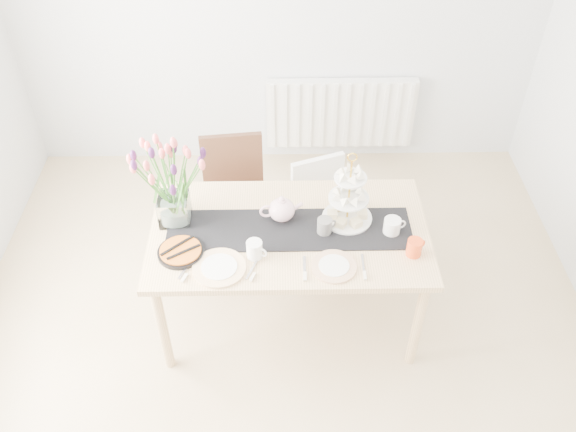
{
  "coord_description": "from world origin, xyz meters",
  "views": [
    {
      "loc": [
        -0.0,
        -2.02,
        3.16
      ],
      "look_at": [
        0.04,
        0.46,
        0.9
      ],
      "focal_mm": 38.0,
      "sensor_mm": 36.0,
      "label": 1
    }
  ],
  "objects_px": {
    "cream_jug": "(392,226)",
    "plate_right": "(334,266)",
    "tulip_vase": "(168,173)",
    "radiator": "(340,113)",
    "cake_stand": "(348,204)",
    "teapot": "(282,210)",
    "tart_tin": "(181,252)",
    "mug_orange": "(414,248)",
    "chair_white": "(322,205)",
    "mug_white": "(254,249)",
    "plate_left": "(219,268)",
    "dining_table": "(289,240)",
    "chair_brown": "(234,187)",
    "mug_grey": "(324,226)"
  },
  "relations": [
    {
      "from": "dining_table",
      "to": "chair_white",
      "type": "relative_size",
      "value": 2.12
    },
    {
      "from": "mug_white",
      "to": "chair_white",
      "type": "bearing_deg",
      "value": 90.27
    },
    {
      "from": "tulip_vase",
      "to": "cake_stand",
      "type": "bearing_deg",
      "value": -0.67
    },
    {
      "from": "mug_white",
      "to": "plate_left",
      "type": "xyz_separation_m",
      "value": [
        -0.19,
        -0.09,
        -0.05
      ]
    },
    {
      "from": "tulip_vase",
      "to": "teapot",
      "type": "distance_m",
      "value": 0.67
    },
    {
      "from": "plate_left",
      "to": "tulip_vase",
      "type": "bearing_deg",
      "value": 125.29
    },
    {
      "from": "cake_stand",
      "to": "teapot",
      "type": "xyz_separation_m",
      "value": [
        -0.38,
        0.0,
        -0.05
      ]
    },
    {
      "from": "cake_stand",
      "to": "mug_orange",
      "type": "height_order",
      "value": "cake_stand"
    },
    {
      "from": "teapot",
      "to": "chair_white",
      "type": "bearing_deg",
      "value": 52.82
    },
    {
      "from": "cake_stand",
      "to": "mug_orange",
      "type": "xyz_separation_m",
      "value": [
        0.34,
        -0.29,
        -0.07
      ]
    },
    {
      "from": "dining_table",
      "to": "mug_white",
      "type": "relative_size",
      "value": 15.22
    },
    {
      "from": "dining_table",
      "to": "chair_brown",
      "type": "distance_m",
      "value": 0.81
    },
    {
      "from": "cake_stand",
      "to": "tart_tin",
      "type": "height_order",
      "value": "cake_stand"
    },
    {
      "from": "dining_table",
      "to": "cream_jug",
      "type": "relative_size",
      "value": 16.48
    },
    {
      "from": "plate_right",
      "to": "mug_orange",
      "type": "bearing_deg",
      "value": 11.63
    },
    {
      "from": "teapot",
      "to": "tart_tin",
      "type": "xyz_separation_m",
      "value": [
        -0.56,
        -0.27,
        -0.06
      ]
    },
    {
      "from": "dining_table",
      "to": "teapot",
      "type": "bearing_deg",
      "value": 114.84
    },
    {
      "from": "chair_brown",
      "to": "plate_left",
      "type": "relative_size",
      "value": 2.92
    },
    {
      "from": "dining_table",
      "to": "mug_white",
      "type": "height_order",
      "value": "mug_white"
    },
    {
      "from": "chair_white",
      "to": "plate_right",
      "type": "height_order",
      "value": "plate_right"
    },
    {
      "from": "mug_white",
      "to": "plate_left",
      "type": "distance_m",
      "value": 0.21
    },
    {
      "from": "teapot",
      "to": "mug_grey",
      "type": "height_order",
      "value": "teapot"
    },
    {
      "from": "chair_brown",
      "to": "tulip_vase",
      "type": "xyz_separation_m",
      "value": [
        -0.3,
        -0.61,
        0.6
      ]
    },
    {
      "from": "teapot",
      "to": "plate_left",
      "type": "height_order",
      "value": "teapot"
    },
    {
      "from": "plate_left",
      "to": "dining_table",
      "type": "bearing_deg",
      "value": 37.7
    },
    {
      "from": "cream_jug",
      "to": "plate_right",
      "type": "distance_m",
      "value": 0.44
    },
    {
      "from": "radiator",
      "to": "plate_right",
      "type": "distance_m",
      "value": 2.01
    },
    {
      "from": "dining_table",
      "to": "cream_jug",
      "type": "height_order",
      "value": "cream_jug"
    },
    {
      "from": "plate_left",
      "to": "radiator",
      "type": "bearing_deg",
      "value": 67.22
    },
    {
      "from": "mug_orange",
      "to": "plate_right",
      "type": "distance_m",
      "value": 0.46
    },
    {
      "from": "tart_tin",
      "to": "plate_left",
      "type": "distance_m",
      "value": 0.25
    },
    {
      "from": "mug_orange",
      "to": "chair_white",
      "type": "bearing_deg",
      "value": 88.66
    },
    {
      "from": "chair_brown",
      "to": "cream_jug",
      "type": "height_order",
      "value": "chair_brown"
    },
    {
      "from": "chair_brown",
      "to": "plate_right",
      "type": "bearing_deg",
      "value": -65.43
    },
    {
      "from": "cream_jug",
      "to": "teapot",
      "type": "bearing_deg",
      "value": 157.64
    },
    {
      "from": "chair_white",
      "to": "tulip_vase",
      "type": "relative_size",
      "value": 1.19
    },
    {
      "from": "tulip_vase",
      "to": "plate_right",
      "type": "relative_size",
      "value": 2.55
    },
    {
      "from": "chair_white",
      "to": "tart_tin",
      "type": "bearing_deg",
      "value": -158.35
    },
    {
      "from": "plate_right",
      "to": "tart_tin",
      "type": "bearing_deg",
      "value": 171.95
    },
    {
      "from": "mug_orange",
      "to": "tart_tin",
      "type": "bearing_deg",
      "value": 148.05
    },
    {
      "from": "chair_white",
      "to": "cake_stand",
      "type": "xyz_separation_m",
      "value": [
        0.1,
        -0.49,
        0.44
      ]
    },
    {
      "from": "radiator",
      "to": "cake_stand",
      "type": "xyz_separation_m",
      "value": [
        -0.11,
        -1.6,
        0.42
      ]
    },
    {
      "from": "tulip_vase",
      "to": "mug_orange",
      "type": "distance_m",
      "value": 1.4
    },
    {
      "from": "dining_table",
      "to": "cream_jug",
      "type": "bearing_deg",
      "value": -3.02
    },
    {
      "from": "dining_table",
      "to": "mug_grey",
      "type": "xyz_separation_m",
      "value": [
        0.2,
        -0.03,
        0.13
      ]
    },
    {
      "from": "dining_table",
      "to": "tulip_vase",
      "type": "xyz_separation_m",
      "value": [
        -0.66,
        0.1,
        0.42
      ]
    },
    {
      "from": "teapot",
      "to": "mug_white",
      "type": "xyz_separation_m",
      "value": [
        -0.15,
        -0.29,
        -0.02
      ]
    },
    {
      "from": "dining_table",
      "to": "cake_stand",
      "type": "xyz_separation_m",
      "value": [
        0.34,
        0.09,
        0.2
      ]
    },
    {
      "from": "mug_grey",
      "to": "tulip_vase",
      "type": "bearing_deg",
      "value": 148.79
    },
    {
      "from": "radiator",
      "to": "teapot",
      "type": "distance_m",
      "value": 1.71
    }
  ]
}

